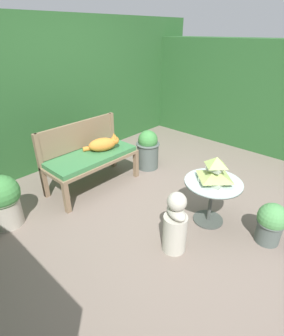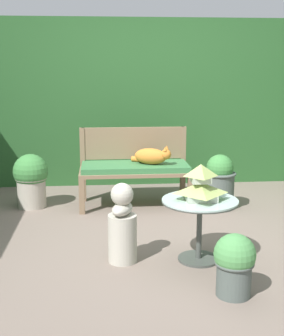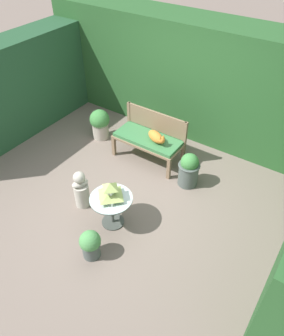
{
  "view_description": "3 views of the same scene",
  "coord_description": "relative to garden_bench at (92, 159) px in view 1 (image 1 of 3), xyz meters",
  "views": [
    {
      "loc": [
        -2.04,
        -1.73,
        1.96
      ],
      "look_at": [
        0.03,
        0.18,
        0.47
      ],
      "focal_mm": 28.0,
      "sensor_mm": 36.0,
      "label": 1
    },
    {
      "loc": [
        -0.53,
        -4.23,
        1.58
      ],
      "look_at": [
        -0.15,
        0.13,
        0.62
      ],
      "focal_mm": 50.0,
      "sensor_mm": 36.0,
      "label": 2
    },
    {
      "loc": [
        2.44,
        -3.1,
        3.85
      ],
      "look_at": [
        0.25,
        0.12,
        0.52
      ],
      "focal_mm": 35.0,
      "sensor_mm": 36.0,
      "label": 3
    }
  ],
  "objects": [
    {
      "name": "ground",
      "position": [
        0.16,
        -0.92,
        -0.42
      ],
      "size": [
        30.0,
        30.0,
        0.0
      ],
      "primitive_type": "plane",
      "color": "#75665B"
    },
    {
      "name": "foliage_hedge_back",
      "position": [
        0.16,
        1.46,
        0.67
      ],
      "size": [
        6.4,
        0.94,
        2.18
      ],
      "primitive_type": "cube",
      "color": "#285628",
      "rests_on": "ground"
    },
    {
      "name": "foliage_hedge_right",
      "position": [
        3.01,
        -0.77,
        0.5
      ],
      "size": [
        0.7,
        3.5,
        1.84
      ],
      "primitive_type": "cube",
      "color": "#285628",
      "rests_on": "ground"
    },
    {
      "name": "garden_bench",
      "position": [
        0.0,
        0.0,
        0.0
      ],
      "size": [
        1.25,
        0.56,
        0.49
      ],
      "color": "#7F664C",
      "rests_on": "ground"
    },
    {
      "name": "bench_backrest",
      "position": [
        0.0,
        0.26,
        0.2
      ],
      "size": [
        1.25,
        0.06,
        0.87
      ],
      "color": "#7F664C",
      "rests_on": "ground"
    },
    {
      "name": "cat",
      "position": [
        0.19,
        -0.03,
        0.16
      ],
      "size": [
        0.43,
        0.36,
        0.22
      ],
      "rotation": [
        0.0,
        0.0,
        -0.42
      ],
      "color": "orange",
      "rests_on": "garden_bench"
    },
    {
      "name": "patio_table",
      "position": [
        0.41,
        -1.58,
        -0.01
      ],
      "size": [
        0.62,
        0.62,
        0.52
      ],
      "color": "#424742",
      "rests_on": "ground"
    },
    {
      "name": "pagoda_birdhouse",
      "position": [
        0.41,
        -1.58,
        0.22
      ],
      "size": [
        0.33,
        0.33,
        0.29
      ],
      "color": "#B2BCA8",
      "rests_on": "patio_table"
    },
    {
      "name": "garden_bust",
      "position": [
        -0.22,
        -1.55,
        -0.12
      ],
      "size": [
        0.24,
        0.3,
        0.66
      ],
      "rotation": [
        0.0,
        0.0,
        1.14
      ],
      "color": "#B7B2A3",
      "rests_on": "ground"
    },
    {
      "name": "potted_plant_path_edge",
      "position": [
        -1.17,
        0.06,
        -0.09
      ],
      "size": [
        0.39,
        0.39,
        0.61
      ],
      "color": "#ADA393",
      "rests_on": "ground"
    },
    {
      "name": "potted_plant_table_far",
      "position": [
        0.93,
        -0.18,
        -0.11
      ],
      "size": [
        0.37,
        0.37,
        0.62
      ],
      "color": "#4C5651",
      "rests_on": "ground"
    },
    {
      "name": "potted_plant_table_near",
      "position": [
        0.53,
        -2.2,
        -0.18
      ],
      "size": [
        0.29,
        0.29,
        0.45
      ],
      "color": "#4C5651",
      "rests_on": "ground"
    }
  ]
}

